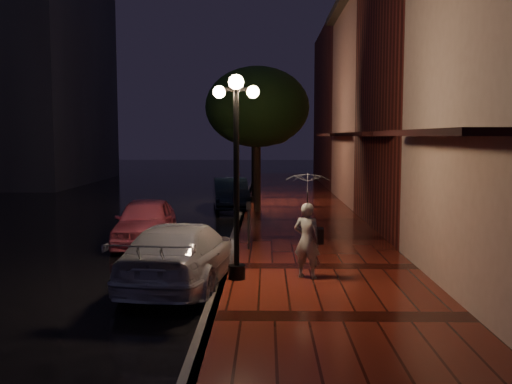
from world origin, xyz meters
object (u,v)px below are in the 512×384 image
(streetlamp_near, at_px, (236,164))
(silver_car, at_px, (182,254))
(streetlamp_far, at_px, (253,149))
(street_tree, at_px, (257,110))
(navy_car, at_px, (231,193))
(woman_with_umbrella, at_px, (308,208))
(pink_car, at_px, (146,221))
(parking_meter, at_px, (249,220))

(streetlamp_near, relative_size, silver_car, 0.92)
(streetlamp_far, xyz_separation_m, street_tree, (0.26, -3.01, 1.64))
(streetlamp_near, bearing_deg, streetlamp_far, 90.00)
(navy_car, distance_m, woman_with_umbrella, 13.06)
(streetlamp_near, relative_size, streetlamp_far, 1.00)
(pink_car, bearing_deg, silver_car, -73.60)
(streetlamp_far, distance_m, street_tree, 3.44)
(parking_meter, bearing_deg, silver_car, -118.01)
(parking_meter, bearing_deg, streetlamp_far, 85.18)
(streetlamp_near, relative_size, woman_with_umbrella, 1.89)
(streetlamp_far, relative_size, navy_car, 1.04)
(streetlamp_far, xyz_separation_m, navy_car, (-0.95, -1.06, -1.92))
(streetlamp_far, bearing_deg, navy_car, -131.83)
(street_tree, bearing_deg, silver_car, -97.43)
(street_tree, distance_m, silver_car, 11.63)
(pink_car, relative_size, woman_with_umbrella, 1.76)
(woman_with_umbrella, bearing_deg, parking_meter, -41.34)
(navy_car, xyz_separation_m, woman_with_umbrella, (2.46, -12.79, 0.98))
(pink_car, bearing_deg, parking_meter, -29.33)
(street_tree, xyz_separation_m, woman_with_umbrella, (1.25, -10.84, -2.59))
(streetlamp_near, bearing_deg, woman_with_umbrella, 5.60)
(streetlamp_far, height_order, pink_car, streetlamp_far)
(streetlamp_far, xyz_separation_m, pink_car, (-2.94, -9.33, -1.92))
(streetlamp_near, height_order, silver_car, streetlamp_near)
(pink_car, distance_m, navy_car, 8.51)
(streetlamp_near, xyz_separation_m, woman_with_umbrella, (1.51, 0.15, -0.94))
(silver_car, distance_m, woman_with_umbrella, 2.86)
(parking_meter, bearing_deg, streetlamp_near, -98.33)
(streetlamp_far, bearing_deg, pink_car, -107.48)
(silver_car, height_order, woman_with_umbrella, woman_with_umbrella)
(street_tree, xyz_separation_m, navy_car, (-1.21, 1.95, -3.56))
(pink_car, bearing_deg, street_tree, 58.79)
(streetlamp_near, relative_size, street_tree, 0.74)
(navy_car, xyz_separation_m, parking_meter, (1.10, -9.71, 0.25))
(streetlamp_far, xyz_separation_m, silver_car, (-1.17, -13.99, -1.92))
(streetlamp_near, xyz_separation_m, street_tree, (0.26, 10.99, 1.64))
(streetlamp_far, height_order, navy_car, streetlamp_far)
(streetlamp_far, distance_m, woman_with_umbrella, 13.97)
(woman_with_umbrella, height_order, parking_meter, woman_with_umbrella)
(pink_car, bearing_deg, streetlamp_near, -62.18)
(navy_car, relative_size, silver_car, 0.88)
(street_tree, xyz_separation_m, parking_meter, (-0.11, -7.76, -3.31))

